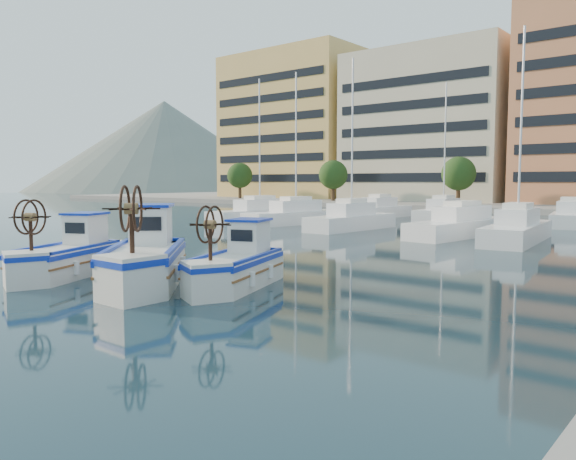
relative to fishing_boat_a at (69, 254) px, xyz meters
name	(u,v)px	position (x,y,z in m)	size (l,w,h in m)	color
ground	(188,294)	(5.71, 0.53, -0.76)	(300.00, 300.00, 0.00)	#1B3747
hill_west	(166,191)	(-134.29, 110.53, -0.76)	(180.00, 180.00, 60.00)	slate
yacht_marina	(462,221)	(2.70, 28.35, -0.23)	(39.76, 22.63, 11.50)	white
fishing_boat_a	(69,254)	(0.00, 0.00, 0.00)	(3.42, 4.57, 2.76)	silver
fishing_boat_b	(146,257)	(3.49, 0.67, 0.13)	(4.94, 4.98, 3.22)	silver
fishing_boat_c	(237,264)	(5.98, 2.31, -0.03)	(3.01, 4.38, 2.64)	silver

